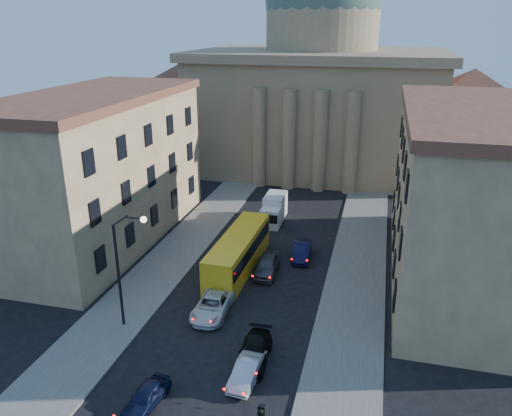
# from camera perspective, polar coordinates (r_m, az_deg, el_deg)

# --- Properties ---
(sidewalk_left) EXTENTS (5.00, 60.00, 0.15)m
(sidewalk_left) POSITION_cam_1_polar(r_m,az_deg,el_deg) (46.76, -10.11, -6.20)
(sidewalk_left) COLOR #5C5854
(sidewalk_left) RESTS_ON ground
(sidewalk_right) EXTENTS (5.00, 60.00, 0.15)m
(sidewalk_right) POSITION_cam_1_polar(r_m,az_deg,el_deg) (43.14, 11.23, -8.71)
(sidewalk_right) COLOR #5C5854
(sidewalk_right) RESTS_ON ground
(church) EXTENTS (68.02, 28.76, 36.60)m
(church) POSITION_cam_1_polar(r_m,az_deg,el_deg) (76.39, 7.23, 13.64)
(church) COLOR #7C644C
(church) RESTS_ON ground
(building_left) EXTENTS (11.60, 26.60, 14.70)m
(building_left) POSITION_cam_1_polar(r_m,az_deg,el_deg) (51.31, -17.53, 4.39)
(building_left) COLOR tan
(building_left) RESTS_ON ground
(building_right) EXTENTS (11.60, 26.60, 14.70)m
(building_right) POSITION_cam_1_polar(r_m,az_deg,el_deg) (44.52, 23.20, 1.25)
(building_right) COLOR tan
(building_right) RESTS_ON ground
(street_lamp) EXTENTS (2.62, 0.44, 8.83)m
(street_lamp) POSITION_cam_1_polar(r_m,az_deg,el_deg) (35.90, -14.86, -5.94)
(street_lamp) COLOR black
(street_lamp) RESTS_ON ground
(car_left_near) EXTENTS (1.95, 3.82, 1.24)m
(car_left_near) POSITION_cam_1_polar(r_m,az_deg,el_deg) (31.34, -12.43, -20.29)
(car_left_near) COLOR black
(car_left_near) RESTS_ON ground
(car_right_near) EXTENTS (1.67, 4.05, 1.31)m
(car_right_near) POSITION_cam_1_polar(r_m,az_deg,el_deg) (32.39, -1.03, -18.09)
(car_right_near) COLOR #B5B7BE
(car_right_near) RESTS_ON ground
(car_left_mid) EXTENTS (2.58, 5.31, 1.45)m
(car_left_mid) POSITION_cam_1_polar(r_m,az_deg,el_deg) (38.59, -5.00, -11.01)
(car_left_mid) COLOR silver
(car_left_mid) RESTS_ON ground
(car_right_mid) EXTENTS (2.10, 4.75, 1.35)m
(car_right_mid) POSITION_cam_1_polar(r_m,az_deg,el_deg) (33.81, -0.22, -16.13)
(car_right_mid) COLOR black
(car_right_mid) RESTS_ON ground
(car_right_far) EXTENTS (2.12, 4.74, 1.58)m
(car_right_far) POSITION_cam_1_polar(r_m,az_deg,el_deg) (44.08, 1.26, -6.56)
(car_right_far) COLOR #434347
(car_right_far) RESTS_ON ground
(car_right_distant) EXTENTS (1.85, 4.53, 1.46)m
(car_right_distant) POSITION_cam_1_polar(r_m,az_deg,el_deg) (47.06, 5.28, -4.88)
(car_right_distant) COLOR black
(car_right_distant) RESTS_ON ground
(city_bus) EXTENTS (2.99, 11.74, 3.29)m
(city_bus) POSITION_cam_1_polar(r_m,az_deg,el_deg) (44.36, -2.03, -4.97)
(city_bus) COLOR yellow
(city_bus) RESTS_ON ground
(box_truck) EXTENTS (2.13, 5.30, 2.91)m
(box_truck) POSITION_cam_1_polar(r_m,az_deg,el_deg) (55.01, 2.05, -0.22)
(box_truck) COLOR silver
(box_truck) RESTS_ON ground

